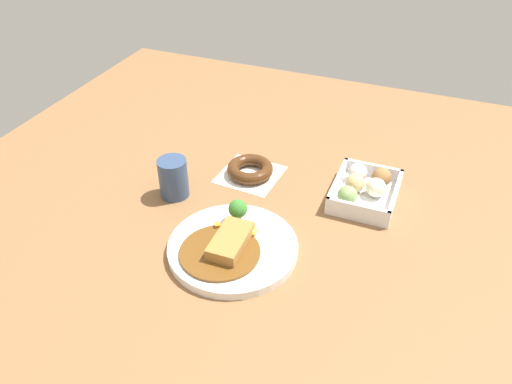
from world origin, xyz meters
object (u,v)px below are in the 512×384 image
Objects in this scene: donut_box at (364,189)px; chocolate_ring_donut at (250,170)px; coffee_mug at (173,178)px; curry_plate at (232,246)px.

donut_box is 0.27m from chocolate_ring_donut.
chocolate_ring_donut is 1.60× the size of coffee_mug.
coffee_mug is (0.14, -0.13, 0.03)m from chocolate_ring_donut.
curry_plate is 0.23m from coffee_mug.
chocolate_ring_donut is 0.19m from coffee_mug.
donut_box is at bearing 110.59° from coffee_mug.
coffee_mug reaches higher than chocolate_ring_donut.
curry_plate is at bearing 57.98° from coffee_mug.
chocolate_ring_donut is at bearing -87.18° from donut_box.
curry_plate is 0.34m from donut_box.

